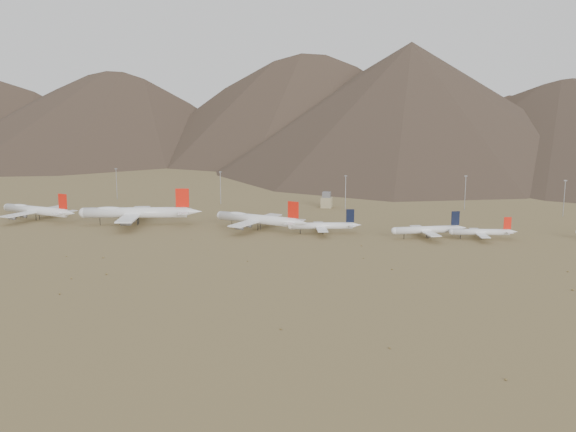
% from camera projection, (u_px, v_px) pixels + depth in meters
% --- Properties ---
extents(ground, '(3000.00, 3000.00, 0.00)m').
position_uv_depth(ground, '(246.00, 238.00, 377.61)').
color(ground, olive).
rests_on(ground, ground).
extents(mountain_ridge, '(4400.00, 1000.00, 300.00)m').
position_uv_depth(mountain_ridge, '(371.00, 65.00, 1219.27)').
color(mountain_ridge, '#4B392D').
rests_on(mountain_ridge, ground).
extents(widebody_west, '(64.13, 50.64, 19.48)m').
position_uv_depth(widebody_west, '(36.00, 210.00, 434.89)').
color(widebody_west, white).
rests_on(widebody_west, ground).
extents(widebody_centre, '(78.54, 61.82, 23.74)m').
position_uv_depth(widebody_centre, '(136.00, 212.00, 417.43)').
color(widebody_centre, white).
rests_on(widebody_centre, ground).
extents(widebody_east, '(64.40, 51.10, 19.75)m').
position_uv_depth(widebody_east, '(258.00, 219.00, 401.34)').
color(widebody_east, white).
rests_on(widebody_east, ground).
extents(narrowbody_a, '(44.32, 32.69, 14.92)m').
position_uv_depth(narrowbody_a, '(324.00, 226.00, 389.65)').
color(narrowbody_a, white).
rests_on(narrowbody_a, ground).
extents(narrowbody_b, '(44.38, 33.33, 15.49)m').
position_uv_depth(narrowbody_b, '(428.00, 230.00, 376.88)').
color(narrowbody_b, white).
rests_on(narrowbody_b, ground).
extents(narrowbody_c, '(39.53, 28.86, 13.14)m').
position_uv_depth(narrowbody_c, '(482.00, 232.00, 373.74)').
color(narrowbody_c, white).
rests_on(narrowbody_c, ground).
extents(control_tower, '(8.00, 8.00, 12.00)m').
position_uv_depth(control_tower, '(327.00, 201.00, 486.35)').
color(control_tower, tan).
rests_on(control_tower, ground).
extents(mast_far_west, '(2.00, 0.60, 25.70)m').
position_uv_depth(mast_far_west, '(116.00, 182.00, 527.81)').
color(mast_far_west, gray).
rests_on(mast_far_west, ground).
extents(mast_west, '(2.00, 0.60, 25.70)m').
position_uv_depth(mast_west, '(220.00, 186.00, 503.05)').
color(mast_west, gray).
rests_on(mast_west, ground).
extents(mast_centre, '(2.00, 0.60, 25.70)m').
position_uv_depth(mast_centre, '(345.00, 191.00, 476.20)').
color(mast_centre, gray).
rests_on(mast_centre, ground).
extents(mast_east, '(2.00, 0.60, 25.70)m').
position_uv_depth(mast_east, '(465.00, 191.00, 475.16)').
color(mast_east, gray).
rests_on(mast_east, ground).
extents(mast_far_east, '(2.00, 0.60, 25.70)m').
position_uv_depth(mast_far_east, '(564.00, 196.00, 447.20)').
color(mast_far_east, gray).
rests_on(mast_far_east, ground).
extents(desert_scrub, '(422.92, 175.42, 0.96)m').
position_uv_depth(desert_scrub, '(152.00, 286.00, 277.29)').
color(desert_scrub, olive).
rests_on(desert_scrub, ground).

